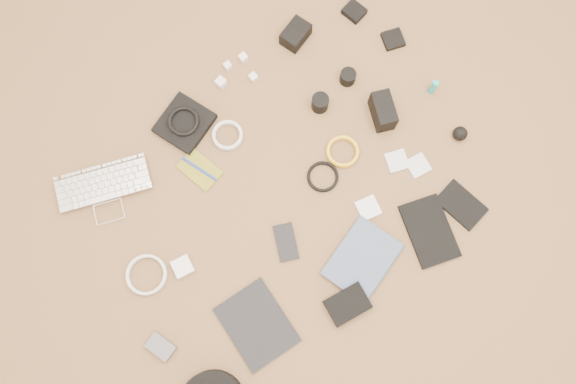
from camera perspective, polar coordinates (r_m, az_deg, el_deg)
laptop at (r=2.10m, az=-17.97°, el=-0.41°), size 0.39×0.33×0.03m
headphone_pouch at (r=2.10m, az=-10.45°, el=6.88°), size 0.23×0.22×0.03m
headphones at (r=2.08m, az=-10.57°, el=7.09°), size 0.15×0.15×0.01m
charger_a at (r=2.15m, az=-6.83°, el=10.99°), size 0.04×0.04×0.03m
charger_b at (r=2.18m, az=-4.58°, el=13.45°), size 0.03×0.03×0.03m
charger_c at (r=2.17m, az=-6.15°, el=12.62°), size 0.03×0.03×0.02m
charger_d at (r=2.15m, az=-3.55°, el=11.57°), size 0.03×0.03×0.03m
dslr_camera at (r=2.20m, az=0.78°, el=15.72°), size 0.13×0.11×0.06m
lens_pouch at (r=2.28m, az=6.74°, el=17.75°), size 0.08×0.09×0.03m
notebook_olive at (r=2.05m, az=-8.96°, el=2.26°), size 0.13×0.17×0.01m
pen_blue at (r=2.04m, az=-9.00°, el=2.32°), size 0.06×0.14×0.01m
cable_white_a at (r=2.08m, az=-6.14°, el=5.70°), size 0.14×0.14×0.01m
lens_a at (r=2.08m, az=3.28°, el=9.03°), size 0.07×0.07×0.07m
lens_b at (r=2.14m, az=6.09°, el=11.54°), size 0.06×0.06×0.05m
card_reader at (r=2.25m, az=10.62°, el=15.00°), size 0.09×0.09×0.02m
power_brick at (r=1.99m, az=-10.65°, el=-7.48°), size 0.07×0.07×0.03m
cable_white_b at (r=2.02m, az=-14.14°, el=-8.16°), size 0.18×0.18×0.01m
cable_black at (r=2.02m, az=3.54°, el=1.52°), size 0.14×0.14×0.01m
cable_yellow at (r=2.05m, az=5.56°, el=4.06°), size 0.14×0.14×0.01m
flash at (r=2.08m, az=9.61°, el=8.10°), size 0.11×0.14×0.10m
lens_cleaner at (r=2.16m, az=14.54°, el=10.28°), size 0.02×0.02×0.08m
battery_charger at (r=1.99m, az=-12.80°, el=-15.07°), size 0.09×0.11×0.03m
tablet at (r=1.96m, az=-3.18°, el=-13.31°), size 0.20×0.26×0.01m
phone at (r=1.97m, az=-0.20°, el=-5.12°), size 0.11×0.15×0.01m
filter_case_left at (r=2.01m, az=8.15°, el=-1.62°), size 0.09×0.09×0.01m
filter_case_mid at (r=2.07m, az=11.01°, el=3.12°), size 0.09×0.09×0.01m
filter_case_right at (r=2.09m, az=13.07°, el=2.63°), size 0.08×0.08×0.01m
air_blower at (r=2.14m, az=17.07°, el=5.69°), size 0.07×0.07×0.05m
drive_case at (r=1.95m, az=6.07°, el=-11.27°), size 0.15×0.11×0.03m
paperback at (r=1.98m, az=9.80°, el=-8.35°), size 0.30×0.26×0.02m
notebook_black_a at (r=2.04m, az=14.17°, el=-3.87°), size 0.21×0.27×0.02m
notebook_black_b at (r=2.09m, az=17.19°, el=-1.26°), size 0.14×0.18×0.01m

